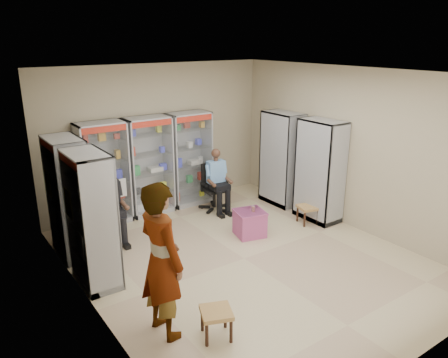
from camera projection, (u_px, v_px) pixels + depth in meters
floor at (244, 259)px, 7.22m from camera, size 6.00×6.00×0.00m
room_shell at (246, 143)px, 6.61m from camera, size 5.02×6.02×3.01m
cabinet_back_left at (104, 174)px, 8.32m from camera, size 0.90×0.50×2.00m
cabinet_back_mid at (149, 166)px, 8.84m from camera, size 0.90×0.50×2.00m
cabinet_back_right at (189, 159)px, 9.36m from camera, size 0.90×0.50×2.00m
cabinet_right_far at (282, 159)px, 9.37m from camera, size 0.90×0.50×2.00m
cabinet_right_near at (320, 171)px, 8.52m from camera, size 0.90×0.50×2.00m
cabinet_left_far at (69, 198)px, 7.09m from camera, size 0.90×0.50×2.00m
cabinet_left_near at (92, 220)px, 6.24m from camera, size 0.90×0.50×2.00m
wooden_chair at (107, 215)px, 7.78m from camera, size 0.42×0.42×0.94m
seated_customer at (108, 205)px, 7.68m from camera, size 0.44×0.60×1.34m
office_chair at (214, 187)px, 9.14m from camera, size 0.58×0.58×0.98m
seated_shopkeeper at (216, 182)px, 9.06m from camera, size 0.46×0.61×1.25m
pink_trunk at (250, 223)px, 8.00m from camera, size 0.60×0.58×0.48m
tea_glass at (253, 209)px, 7.90m from camera, size 0.07×0.07×0.10m
woven_stool_a at (308, 215)px, 8.54m from camera, size 0.44×0.44×0.36m
woven_stool_b at (216, 323)px, 5.29m from camera, size 0.48×0.48×0.37m
standing_man at (162, 261)px, 5.14m from camera, size 0.54×0.76×1.96m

